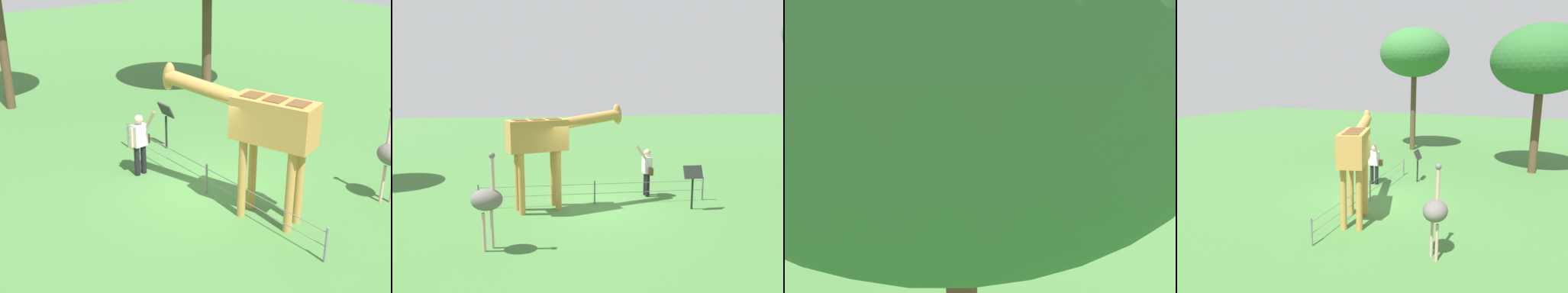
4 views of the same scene
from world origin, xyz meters
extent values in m
plane|color=#427538|center=(0.00, 0.00, 0.00)|extent=(60.00, 60.00, 0.00)
cylinder|color=#BC8942|center=(-1.27, 0.20, 0.89)|extent=(0.18, 0.18, 1.78)
cylinder|color=#BC8942|center=(-1.14, -0.22, 0.89)|extent=(0.18, 0.18, 1.78)
cylinder|color=#BC8942|center=(-2.32, -0.12, 0.89)|extent=(0.18, 0.18, 1.78)
cylinder|color=#BC8942|center=(-2.19, -0.54, 0.89)|extent=(0.18, 0.18, 1.78)
cube|color=#BC8942|center=(-1.73, -0.17, 2.23)|extent=(1.83, 1.17, 0.90)
cube|color=brown|center=(-1.25, -0.02, 2.69)|extent=(0.47, 0.53, 0.02)
cube|color=brown|center=(-1.73, -0.17, 2.69)|extent=(0.47, 0.53, 0.02)
cube|color=brown|center=(-2.20, -0.32, 2.69)|extent=(0.47, 0.53, 0.02)
cylinder|color=#BC8942|center=(-0.19, 0.31, 2.62)|extent=(2.07, 0.92, 0.56)
ellipsoid|color=#BC8942|center=(0.78, 0.61, 2.75)|extent=(0.42, 0.35, 0.67)
cylinder|color=brown|center=(0.78, 0.67, 2.93)|extent=(0.05, 0.05, 0.14)
cylinder|color=brown|center=(0.78, 0.55, 2.93)|extent=(0.05, 0.05, 0.14)
cylinder|color=black|center=(1.84, 0.69, 0.39)|extent=(0.14, 0.14, 0.78)
cylinder|color=black|center=(1.83, 0.89, 0.39)|extent=(0.14, 0.14, 0.78)
cube|color=silver|center=(1.83, 0.79, 1.06)|extent=(0.27, 0.38, 0.55)
sphere|color=#D8AD8C|center=(1.83, 0.79, 1.47)|extent=(0.22, 0.22, 0.22)
cylinder|color=#D8AD8C|center=(1.58, 0.61, 1.50)|extent=(0.39, 0.11, 0.49)
cylinder|color=#D8AD8C|center=(1.82, 1.01, 1.05)|extent=(0.08, 0.08, 0.50)
cube|color=brown|center=(1.90, 0.58, 0.88)|extent=(0.13, 0.21, 0.24)
cylinder|color=#CC9E93|center=(-2.77, -2.72, 0.45)|extent=(0.07, 0.07, 0.90)
cylinder|color=#CC9E93|center=(-2.70, -2.80, 1.73)|extent=(0.08, 0.08, 0.80)
cylinder|color=brown|center=(6.28, -4.96, 1.84)|extent=(0.35, 0.35, 3.69)
cylinder|color=brown|center=(8.99, 1.49, 2.21)|extent=(0.31, 0.31, 4.43)
cylinder|color=black|center=(2.81, -0.69, 0.47)|extent=(0.06, 0.06, 0.95)
cube|color=#2D2D2D|center=(2.81, -0.69, 1.13)|extent=(0.56, 0.21, 0.38)
cylinder|color=slate|center=(-3.50, 0.14, 0.38)|extent=(0.05, 0.05, 0.75)
cylinder|color=slate|center=(0.00, 0.14, 0.38)|extent=(0.05, 0.05, 0.75)
cylinder|color=slate|center=(3.50, 0.14, 0.38)|extent=(0.05, 0.05, 0.75)
cube|color=slate|center=(0.00, 0.14, 0.64)|extent=(7.00, 0.01, 0.01)
cube|color=slate|center=(0.00, 0.14, 0.34)|extent=(7.00, 0.01, 0.01)
camera|label=1|loc=(-8.56, 7.16, 5.87)|focal=48.71mm
camera|label=2|loc=(-1.65, -11.20, 3.78)|focal=35.29mm
camera|label=3|loc=(11.78, 2.26, 5.93)|focal=32.24mm
camera|label=4|loc=(-10.03, -4.47, 4.11)|focal=31.11mm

